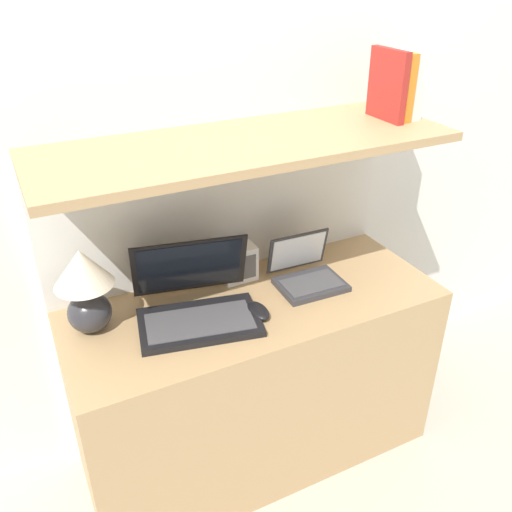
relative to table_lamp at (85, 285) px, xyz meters
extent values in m
plane|color=#B2AD9E|center=(0.53, -0.36, -0.87)|extent=(12.00, 12.00, 0.00)
cube|color=white|center=(0.53, 0.22, 0.33)|extent=(6.00, 0.05, 2.40)
cube|color=tan|center=(0.53, -0.10, -0.52)|extent=(1.30, 0.51, 0.71)
cube|color=white|center=(0.53, 0.18, -0.26)|extent=(1.30, 0.04, 1.23)
cube|color=tan|center=(0.53, -0.04, 0.38)|extent=(1.30, 0.46, 0.03)
ellipsoid|color=#2D2D33|center=(0.00, 0.00, -0.10)|extent=(0.14, 0.14, 0.13)
cylinder|color=tan|center=(0.00, 0.00, -0.02)|extent=(0.02, 0.02, 0.04)
cone|color=beige|center=(0.00, 0.00, 0.06)|extent=(0.18, 0.18, 0.12)
cube|color=black|center=(0.31, -0.13, -0.15)|extent=(0.42, 0.31, 0.02)
cube|color=#47474C|center=(0.31, -0.14, -0.14)|extent=(0.36, 0.23, 0.00)
cube|color=black|center=(0.34, 0.02, -0.03)|extent=(0.39, 0.16, 0.22)
cube|color=black|center=(0.34, 0.02, -0.03)|extent=(0.35, 0.14, 0.20)
cube|color=#333338|center=(0.75, -0.10, -0.15)|extent=(0.24, 0.18, 0.02)
cube|color=#47474C|center=(0.75, -0.11, -0.14)|extent=(0.21, 0.13, 0.00)
cube|color=#333338|center=(0.76, 0.01, -0.07)|extent=(0.23, 0.05, 0.15)
cube|color=white|center=(0.76, 0.00, -0.07)|extent=(0.21, 0.04, 0.13)
ellipsoid|color=black|center=(0.51, -0.17, -0.15)|extent=(0.07, 0.11, 0.03)
cube|color=white|center=(0.55, 0.07, -0.10)|extent=(0.12, 0.08, 0.13)
cube|color=#59595B|center=(0.55, 0.03, -0.10)|extent=(0.10, 0.00, 0.09)
cube|color=silver|center=(1.13, -0.04, 0.50)|extent=(0.04, 0.13, 0.22)
cube|color=orange|center=(1.09, -0.04, 0.50)|extent=(0.03, 0.15, 0.22)
cube|color=#A82823|center=(1.05, -0.04, 0.50)|extent=(0.03, 0.18, 0.23)
camera|label=1|loc=(-0.15, -1.48, 0.88)|focal=38.00mm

